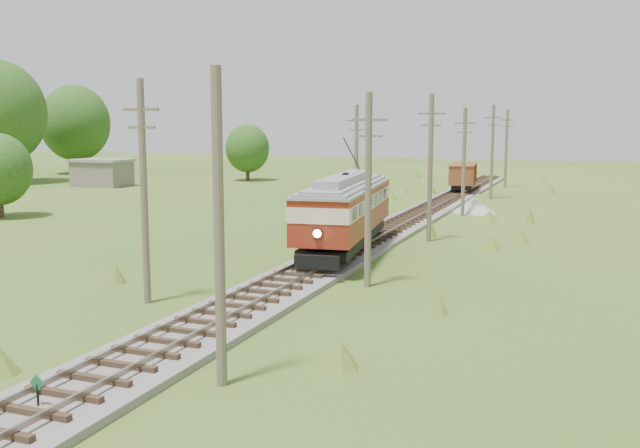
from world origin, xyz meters
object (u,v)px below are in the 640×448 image
at_px(switch_marker, 37,391).
at_px(streetcar, 345,207).
at_px(gondola, 463,175).
at_px(gravel_pile, 475,205).

bearing_deg(switch_marker, streetcar, 89.50).
bearing_deg(gondola, switch_marker, -96.77).
xyz_separation_m(switch_marker, streetcar, (0.20, 22.98, 2.10)).
height_order(switch_marker, streetcar, streetcar).
bearing_deg(streetcar, gondola, 82.49).
relative_size(switch_marker, streetcar, 0.08).
relative_size(streetcar, gondola, 1.68).
relative_size(gondola, gravel_pile, 2.05).
xyz_separation_m(streetcar, gravel_pile, (3.66, 21.65, -2.12)).
bearing_deg(gondola, streetcar, -96.58).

